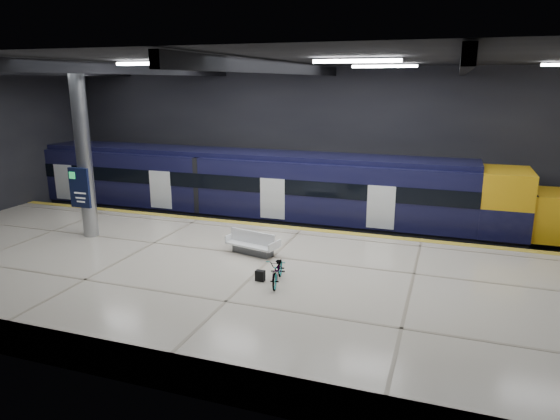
% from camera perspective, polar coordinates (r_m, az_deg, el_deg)
% --- Properties ---
extents(ground, '(30.00, 30.00, 0.00)m').
position_cam_1_polar(ground, '(19.52, 0.18, -7.46)').
color(ground, black).
rests_on(ground, ground).
extents(room_shell, '(30.10, 16.10, 8.05)m').
position_cam_1_polar(room_shell, '(18.17, 0.20, 9.51)').
color(room_shell, black).
rests_on(room_shell, ground).
extents(platform, '(30.00, 11.00, 1.10)m').
position_cam_1_polar(platform, '(17.15, -2.55, -8.71)').
color(platform, beige).
rests_on(platform, ground).
extents(safety_strip, '(30.00, 0.40, 0.01)m').
position_cam_1_polar(safety_strip, '(21.63, 2.55, -2.14)').
color(safety_strip, gold).
rests_on(safety_strip, platform).
extents(rails, '(30.00, 1.52, 0.16)m').
position_cam_1_polar(rails, '(24.46, 4.37, -2.69)').
color(rails, gray).
rests_on(rails, ground).
extents(train, '(29.40, 2.84, 3.79)m').
position_cam_1_polar(train, '(24.87, -2.37, 2.35)').
color(train, black).
rests_on(train, ground).
extents(bench, '(2.11, 1.24, 0.87)m').
position_cam_1_polar(bench, '(18.49, -3.13, -4.11)').
color(bench, '#595B60').
rests_on(bench, platform).
extents(bicycle, '(0.90, 1.79, 0.90)m').
position_cam_1_polar(bicycle, '(15.80, -0.25, -6.86)').
color(bicycle, '#99999E').
rests_on(bicycle, platform).
extents(pannier_bag, '(0.31, 0.19, 0.35)m').
position_cam_1_polar(pannier_bag, '(16.10, -2.28, -7.51)').
color(pannier_bag, black).
rests_on(pannier_bag, platform).
extents(info_column, '(0.90, 0.78, 6.90)m').
position_cam_1_polar(info_column, '(21.43, -21.56, 5.89)').
color(info_column, '#9EA0A5').
rests_on(info_column, platform).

